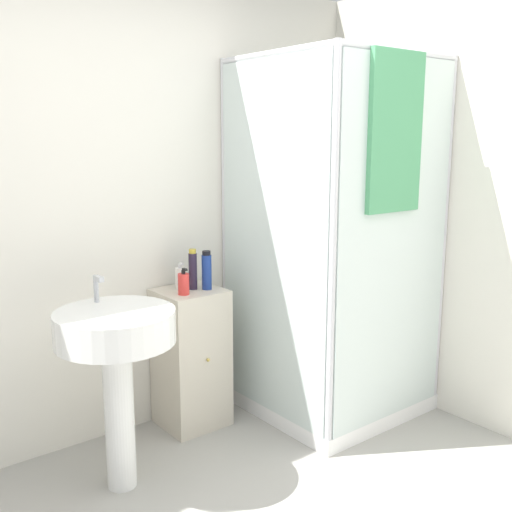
{
  "coord_description": "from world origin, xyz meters",
  "views": [
    {
      "loc": [
        -1.32,
        -1.27,
        1.63
      ],
      "look_at": [
        0.56,
        1.11,
        1.03
      ],
      "focal_mm": 42.0,
      "sensor_mm": 36.0,
      "label": 1
    }
  ],
  "objects_px": {
    "shampoo_bottle_tall_black": "(193,270)",
    "shampoo_bottle_blue": "(207,271)",
    "sink": "(116,348)",
    "lotion_bottle_white": "(180,278)",
    "soap_dispenser": "(184,284)"
  },
  "relations": [
    {
      "from": "shampoo_bottle_tall_black",
      "to": "shampoo_bottle_blue",
      "type": "relative_size",
      "value": 1.04
    },
    {
      "from": "sink",
      "to": "shampoo_bottle_blue",
      "type": "relative_size",
      "value": 4.56
    },
    {
      "from": "sink",
      "to": "soap_dispenser",
      "type": "height_order",
      "value": "sink"
    },
    {
      "from": "sink",
      "to": "soap_dispenser",
      "type": "distance_m",
      "value": 0.62
    },
    {
      "from": "lotion_bottle_white",
      "to": "sink",
      "type": "bearing_deg",
      "value": -146.29
    },
    {
      "from": "soap_dispenser",
      "to": "shampoo_bottle_blue",
      "type": "relative_size",
      "value": 0.67
    },
    {
      "from": "sink",
      "to": "shampoo_bottle_tall_black",
      "type": "height_order",
      "value": "shampoo_bottle_tall_black"
    },
    {
      "from": "sink",
      "to": "soap_dispenser",
      "type": "bearing_deg",
      "value": 27.23
    },
    {
      "from": "lotion_bottle_white",
      "to": "shampoo_bottle_tall_black",
      "type": "bearing_deg",
      "value": -37.7
    },
    {
      "from": "sink",
      "to": "shampoo_bottle_blue",
      "type": "xyz_separation_m",
      "value": [
        0.69,
        0.29,
        0.21
      ]
    },
    {
      "from": "shampoo_bottle_tall_black",
      "to": "lotion_bottle_white",
      "type": "height_order",
      "value": "shampoo_bottle_tall_black"
    },
    {
      "from": "sink",
      "to": "shampoo_bottle_blue",
      "type": "distance_m",
      "value": 0.78
    },
    {
      "from": "soap_dispenser",
      "to": "lotion_bottle_white",
      "type": "bearing_deg",
      "value": 67.91
    },
    {
      "from": "shampoo_bottle_tall_black",
      "to": "shampoo_bottle_blue",
      "type": "height_order",
      "value": "shampoo_bottle_tall_black"
    },
    {
      "from": "soap_dispenser",
      "to": "shampoo_bottle_tall_black",
      "type": "xyz_separation_m",
      "value": [
        0.1,
        0.07,
        0.05
      ]
    }
  ]
}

